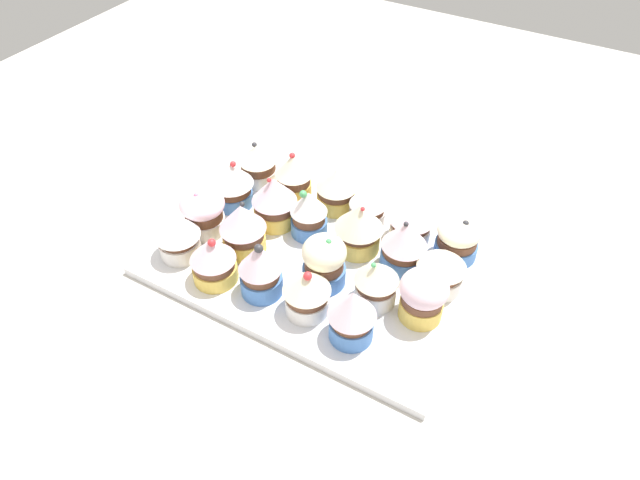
{
  "coord_description": "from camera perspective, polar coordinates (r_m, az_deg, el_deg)",
  "views": [
    {
      "loc": [
        -27.82,
        48.36,
        57.58
      ],
      "look_at": [
        0.0,
        0.0,
        4.2
      ],
      "focal_mm": 32.13,
      "sensor_mm": 36.0,
      "label": 1
    }
  ],
  "objects": [
    {
      "name": "cupcake_15",
      "position": [
        0.78,
        -7.7,
        1.27
      ],
      "size": [
        6.42,
        6.42,
        8.14
      ],
      "color": "#EFC651",
      "rests_on": "baking_tray"
    },
    {
      "name": "cupcake_13",
      "position": [
        0.72,
        5.65,
        -4.12
      ],
      "size": [
        5.67,
        5.67,
        7.03
      ],
      "color": "white",
      "rests_on": "baking_tray"
    },
    {
      "name": "cupcake_2",
      "position": [
        0.82,
        4.79,
        3.68
      ],
      "size": [
        5.41,
        5.41,
        7.38
      ],
      "color": "white",
      "rests_on": "baking_tray"
    },
    {
      "name": "cupcake_21",
      "position": [
        0.79,
        -14.04,
        0.64
      ],
      "size": [
        6.25,
        6.25,
        7.24
      ],
      "color": "white",
      "rests_on": "baking_tray"
    },
    {
      "name": "cupcake_11",
      "position": [
        0.86,
        -8.83,
        5.69
      ],
      "size": [
        6.61,
        6.61,
        7.84
      ],
      "color": "#477AC6",
      "rests_on": "baking_tray"
    },
    {
      "name": "cupcake_17",
      "position": [
        0.67,
        3.2,
        -7.39
      ],
      "size": [
        5.84,
        5.84,
        7.86
      ],
      "color": "#477AC6",
      "rests_on": "baking_tray"
    },
    {
      "name": "ground_plane",
      "position": [
        0.81,
        -0.0,
        -2.91
      ],
      "size": [
        180.0,
        180.0,
        3.0
      ],
      "primitive_type": "cube",
      "color": "beige"
    },
    {
      "name": "cupcake_4",
      "position": [
        0.86,
        -2.63,
        6.4
      ],
      "size": [
        5.54,
        5.54,
        8.07
      ],
      "color": "#EFC651",
      "rests_on": "baking_tray"
    },
    {
      "name": "cupcake_1",
      "position": [
        0.81,
        9.11,
        1.97
      ],
      "size": [
        6.12,
        6.12,
        6.5
      ],
      "color": "white",
      "rests_on": "baking_tray"
    },
    {
      "name": "cupcake_10",
      "position": [
        0.82,
        -4.57,
        4.0
      ],
      "size": [
        6.51,
        6.51,
        8.15
      ],
      "color": "#EFC651",
      "rests_on": "baking_tray"
    },
    {
      "name": "cupcake_18",
      "position": [
        0.7,
        -1.33,
        -5.13
      ],
      "size": [
        6.02,
        6.02,
        7.23
      ],
      "color": "white",
      "rests_on": "baking_tray"
    },
    {
      "name": "cupcake_9",
      "position": [
        0.8,
        -1.13,
        2.73
      ],
      "size": [
        5.25,
        5.25,
        7.69
      ],
      "color": "#477AC6",
      "rests_on": "baking_tray"
    },
    {
      "name": "cupcake_3",
      "position": [
        0.85,
        1.62,
        5.16
      ],
      "size": [
        5.98,
        5.98,
        6.85
      ],
      "color": "#EFC651",
      "rests_on": "baking_tray"
    },
    {
      "name": "cupcake_8",
      "position": [
        0.78,
        3.88,
        1.36
      ],
      "size": [
        6.71,
        6.71,
        7.97
      ],
      "color": "#EFC651",
      "rests_on": "baking_tray"
    },
    {
      "name": "cupcake_0",
      "position": [
        0.79,
        13.55,
        0.1
      ],
      "size": [
        5.91,
        5.91,
        6.33
      ],
      "color": "#477AC6",
      "rests_on": "baking_tray"
    },
    {
      "name": "baking_tray",
      "position": [
        0.8,
        -0.0,
        -1.87
      ],
      "size": [
        43.95,
        30.81,
        1.2
      ],
      "color": "silver",
      "rests_on": "ground_plane"
    },
    {
      "name": "cupcake_12",
      "position": [
        0.71,
        10.23,
        -5.45
      ],
      "size": [
        6.02,
        6.02,
        7.25
      ],
      "color": "#EFC651",
      "rests_on": "baking_tray"
    },
    {
      "name": "cupcake_5",
      "position": [
        0.9,
        -6.19,
        7.57
      ],
      "size": [
        5.7,
        5.7,
        6.97
      ],
      "color": "white",
      "rests_on": "baking_tray"
    },
    {
      "name": "cupcake_6",
      "position": [
        0.74,
        11.99,
        -2.74
      ],
      "size": [
        6.4,
        6.4,
        6.77
      ],
      "color": "white",
      "rests_on": "baking_tray"
    },
    {
      "name": "cupcake_7",
      "position": [
        0.76,
        8.37,
        -0.54
      ],
      "size": [
        6.07,
        6.07,
        8.09
      ],
      "color": "#477AC6",
      "rests_on": "baking_tray"
    },
    {
      "name": "cupcake_19",
      "position": [
        0.72,
        -5.98,
        -2.92
      ],
      "size": [
        5.54,
        5.54,
        8.4
      ],
      "color": "#477AC6",
      "rests_on": "baking_tray"
    },
    {
      "name": "cupcake_20",
      "position": [
        0.75,
        -10.6,
        -1.91
      ],
      "size": [
        6.0,
        6.0,
        7.36
      ],
      "color": "#EFC651",
      "rests_on": "baking_tray"
    },
    {
      "name": "cupcake_14",
      "position": [
        0.73,
        0.41,
        -2.12
      ],
      "size": [
        5.75,
        5.75,
        7.88
      ],
      "color": "#477AC6",
      "rests_on": "baking_tray"
    },
    {
      "name": "cupcake_16",
      "position": [
        0.82,
        -11.54,
        2.8
      ],
      "size": [
        6.36,
        6.36,
        6.96
      ],
      "color": "white",
      "rests_on": "baking_tray"
    }
  ]
}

